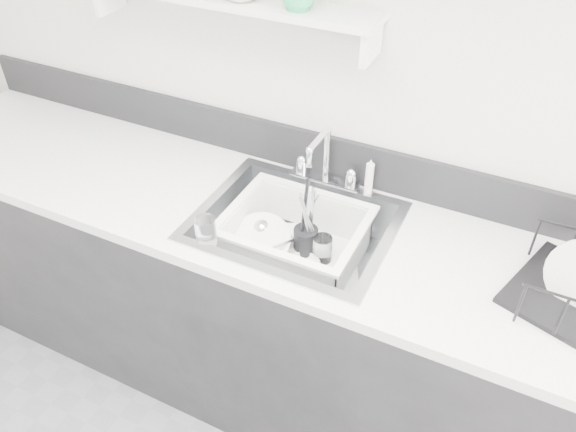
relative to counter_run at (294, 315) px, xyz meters
The scene contains 14 objects.
room_shell 1.47m from the counter_run, 90.00° to the right, with size 3.50×3.00×2.60m.
counter_run is the anchor object (origin of this frame).
backsplash 0.62m from the counter_run, 90.00° to the left, with size 3.20×0.02×0.16m, color black.
sink 0.37m from the counter_run, ahead, with size 0.64×0.52×0.20m, color silver, non-canonical shape.
faucet 0.58m from the counter_run, 90.00° to the left, with size 0.26×0.18×0.23m.
side_sprayer 0.61m from the counter_run, 57.89° to the left, with size 0.03×0.03×0.14m, color white.
wall_shelf 1.13m from the counter_run, 146.69° to the left, with size 1.00×0.16×0.12m.
wash_tub 0.38m from the counter_run, 107.88° to the left, with size 0.46×0.38×0.18m, color white, non-canonical shape.
plate_stack 0.35m from the counter_run, 158.97° to the right, with size 0.27×0.26×0.11m.
utensil_cup 0.37m from the counter_run, 49.96° to the left, with size 0.08×0.08×0.28m.
ladle 0.35m from the counter_run, behind, with size 0.28×0.10×0.08m, color silver, non-canonical shape.
tumbler_in_tub 0.37m from the counter_run, 17.16° to the left, with size 0.07×0.07×0.09m, color white.
tumbler_counter 0.59m from the counter_run, 133.54° to the right, with size 0.07×0.07×0.09m, color white.
bowl_small 0.33m from the counter_run, 41.01° to the right, with size 0.11×0.11×0.03m, color white.
Camera 1 is at (0.61, -0.09, 2.08)m, focal length 35.00 mm.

